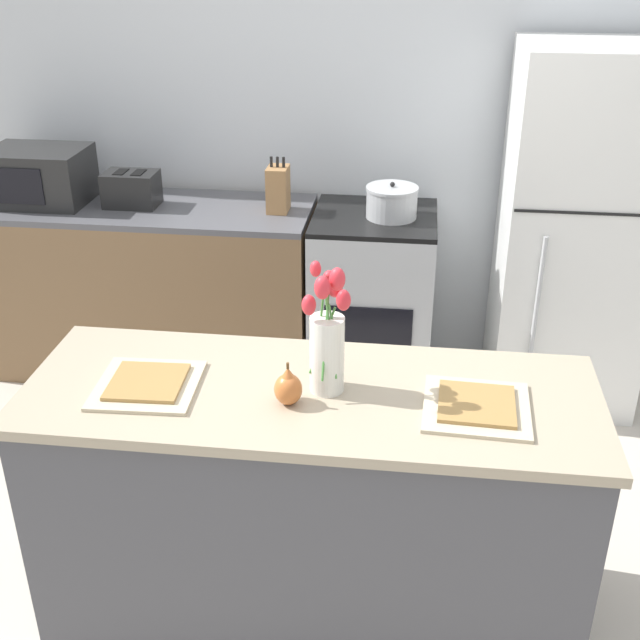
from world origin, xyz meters
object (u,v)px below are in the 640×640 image
Objects in this scene: cooking_pot at (392,202)px; knife_block at (278,189)px; plate_setting_right at (476,406)px; microwave at (39,176)px; flower_vase at (327,339)px; stove_range at (372,300)px; toaster at (131,189)px; plate_setting_left at (147,384)px; refrigerator at (575,233)px; pear_figurine at (288,387)px.

knife_block is (-0.55, 0.03, 0.04)m from cooking_pot.
microwave is at bearing 141.95° from plate_setting_right.
flower_vase is 2.28m from microwave.
microwave is at bearing -179.68° from knife_block.
plate_setting_right is at bearing -61.81° from knife_block.
toaster is (-1.21, -0.00, 0.54)m from stove_range.
plate_setting_left is 1.76m from cooking_pot.
plate_setting_right is at bearing -108.28° from refrigerator.
pear_figurine is 0.56× the size of cooking_pot.
microwave is at bearing 179.70° from toaster.
plate_setting_right is at bearing -38.05° from microwave.
flower_vase reaches higher than microwave.
refrigerator is at bearing 1.29° from cooking_pot.
knife_block reaches higher than toaster.
plate_setting_left is 0.68× the size of microwave.
plate_setting_right is (-0.54, -1.64, 0.03)m from refrigerator.
refrigerator reaches higher than plate_setting_left.
plate_setting_right is 1.66m from cooking_pot.
knife_block is at bearing 179.78° from refrigerator.
microwave reaches higher than stove_range.
cooking_pot is 0.56m from knife_block.
refrigerator is at bearing 0.10° from toaster.
plate_setting_right is 1.31× the size of cooking_pot.
plate_setting_left is 1.17× the size of toaster.
microwave is (-2.64, -0.00, 0.18)m from refrigerator.
plate_setting_right is (1.01, 0.00, 0.00)m from plate_setting_left.
refrigerator is 12.31× the size of pear_figurine.
stove_range is at bearing -179.96° from refrigerator.
cooking_pot is at bearing -178.71° from refrigerator.
flower_vase is 3.06× the size of pear_figurine.
knife_block reaches higher than cooking_pot.
refrigerator is 1.43m from knife_block.
plate_setting_right is at bearing -76.06° from stove_range.
refrigerator is 1.73m from plate_setting_right.
pear_figurine is 0.57m from plate_setting_right.
pear_figurine is 0.50× the size of toaster.
plate_setting_right is (0.56, 0.04, -0.05)m from pear_figurine.
refrigerator is 2.64m from microwave.
stove_range is 2.76× the size of plate_setting_left.
stove_range is 3.36× the size of knife_block.
toaster is at bearing -179.28° from knife_block.
refrigerator is 6.37× the size of knife_block.
cooking_pot is at bearing -0.59° from microwave.
pear_figurine is 0.29× the size of microwave.
refrigerator is 1.89m from flower_vase.
plate_setting_left is at bearing -56.62° from microwave.
pear_figurine is at bearing -47.58° from microwave.
cooking_pot is 0.93× the size of knife_block.
refrigerator reaches higher than toaster.
plate_setting_right is (0.45, -0.05, -0.17)m from flower_vase.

